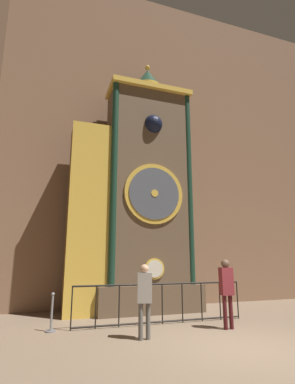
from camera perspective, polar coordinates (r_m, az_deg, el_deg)
ground_plane at (r=7.19m, az=18.70°, el=-26.61°), size 28.00×28.00×0.00m
cathedral_back_wall at (r=13.57m, az=-0.16°, el=10.43°), size 24.00×0.32×14.28m
clock_tower at (r=11.29m, az=-2.21°, el=-0.60°), size 4.85×1.81×9.83m
railing_fence at (r=9.22m, az=2.82°, el=-20.04°), size 5.15×0.05×1.12m
visitor_near at (r=7.47m, az=-0.58°, el=-18.78°), size 0.39×0.30×1.68m
visitor_far at (r=8.77m, az=14.82°, el=-16.92°), size 0.36×0.25×1.80m
stanchion_post at (r=8.69m, az=-17.85°, el=-22.04°), size 0.28×0.28×0.96m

